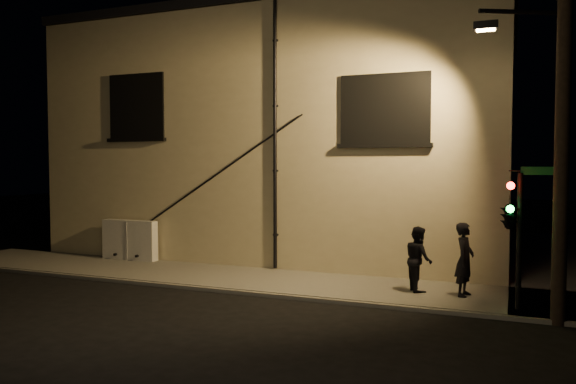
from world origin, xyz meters
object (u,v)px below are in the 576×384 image
at_px(utility_cabinet, 130,240).
at_px(pedestrian_b, 419,259).
at_px(traffic_signal, 510,214).
at_px(streetlamp_pole, 557,143).
at_px(pedestrian_a, 465,259).

distance_m(utility_cabinet, pedestrian_b, 10.05).
bearing_deg(traffic_signal, utility_cabinet, 169.48).
bearing_deg(pedestrian_b, streetlamp_pole, -141.60).
bearing_deg(pedestrian_a, traffic_signal, -122.41).
xyz_separation_m(utility_cabinet, pedestrian_a, (11.13, -1.27, 0.24)).
xyz_separation_m(traffic_signal, streetlamp_pole, (0.89, -0.40, 1.57)).
height_order(pedestrian_b, streetlamp_pole, streetlamp_pole).
bearing_deg(traffic_signal, pedestrian_b, 153.24).
bearing_deg(pedestrian_a, streetlamp_pole, -114.54).
xyz_separation_m(pedestrian_a, traffic_signal, (1.04, -0.99, 1.25)).
xyz_separation_m(pedestrian_a, pedestrian_b, (-1.15, 0.11, -0.08)).
relative_size(utility_cabinet, traffic_signal, 0.64).
bearing_deg(streetlamp_pole, traffic_signal, 155.71).
bearing_deg(traffic_signal, streetlamp_pole, -24.29).
height_order(utility_cabinet, streetlamp_pole, streetlamp_pole).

